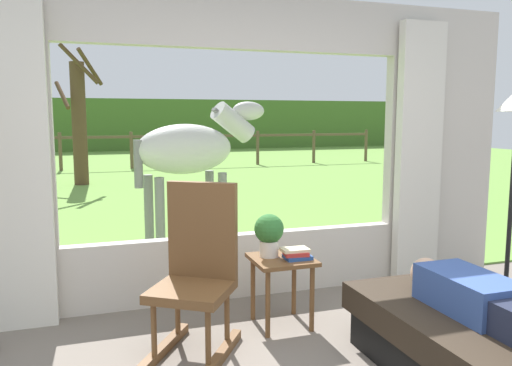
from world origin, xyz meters
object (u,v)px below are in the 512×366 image
object	(u,v)px
recliner_sofa	(484,354)
side_table	(282,270)
potted_plant	(269,232)
reclining_person	(494,306)
horse	(192,150)
rocking_chair	(197,270)
pasture_tree	(79,120)
book_stack	(296,254)

from	to	relation	value
recliner_sofa	side_table	world-z (taller)	side_table
side_table	potted_plant	xyz separation A→B (m)	(-0.08, 0.06, 0.28)
reclining_person	potted_plant	distance (m)	1.58
reclining_person	potted_plant	size ratio (longest dim) A/B	4.47
potted_plant	horse	xyz separation A→B (m)	(-0.06, 2.61, 0.45)
rocking_chair	horse	size ratio (longest dim) A/B	0.62
reclining_person	pasture_tree	size ratio (longest dim) A/B	0.46
side_table	pasture_tree	xyz separation A→B (m)	(-1.51, 8.74, 1.06)
rocking_chair	side_table	world-z (taller)	rocking_chair
reclining_person	pasture_tree	xyz separation A→B (m)	(-2.27, 10.00, 0.96)
recliner_sofa	rocking_chair	bearing A→B (deg)	144.61
reclining_person	book_stack	xyz separation A→B (m)	(-0.67, 1.20, 0.04)
recliner_sofa	rocking_chair	size ratio (longest dim) A/B	1.52
rocking_chair	side_table	distance (m)	0.71
recliner_sofa	side_table	size ratio (longest dim) A/B	3.27
potted_plant	pasture_tree	size ratio (longest dim) A/B	0.10
potted_plant	book_stack	world-z (taller)	potted_plant
side_table	book_stack	bearing A→B (deg)	-36.38
potted_plant	book_stack	size ratio (longest dim) A/B	1.50
reclining_person	pasture_tree	distance (m)	10.30
potted_plant	horse	size ratio (longest dim) A/B	0.18
potted_plant	horse	distance (m)	2.65
pasture_tree	side_table	bearing A→B (deg)	-80.17
book_stack	pasture_tree	bearing A→B (deg)	100.31
recliner_sofa	reclining_person	world-z (taller)	reclining_person
rocking_chair	side_table	size ratio (longest dim) A/B	2.15
side_table	horse	bearing A→B (deg)	93.02
rocking_chair	horse	bearing A→B (deg)	112.95
recliner_sofa	reclining_person	distance (m)	0.31
horse	rocking_chair	bearing A→B (deg)	-27.30
rocking_chair	reclining_person	bearing A→B (deg)	-3.25
side_table	book_stack	xyz separation A→B (m)	(0.09, -0.06, 0.13)
reclining_person	book_stack	bearing A→B (deg)	119.26
pasture_tree	horse	bearing A→B (deg)	-77.25
reclining_person	side_table	distance (m)	1.48
recliner_sofa	side_table	distance (m)	1.45
side_table	horse	distance (m)	2.77
reclining_person	book_stack	world-z (taller)	reclining_person
potted_plant	reclining_person	bearing A→B (deg)	-57.70
rocking_chair	recliner_sofa	bearing A→B (deg)	-1.94
reclining_person	horse	xyz separation A→B (m)	(-0.90, 3.94, 0.63)
rocking_chair	side_table	bearing A→B (deg)	49.45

